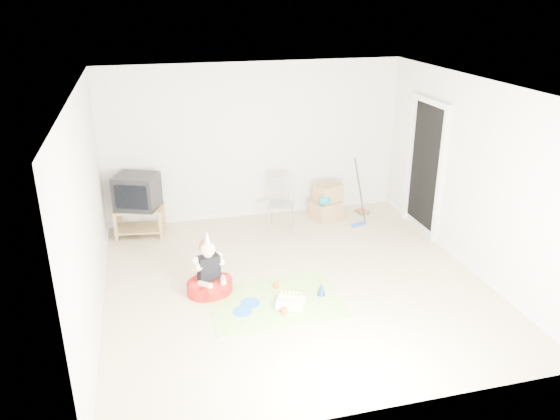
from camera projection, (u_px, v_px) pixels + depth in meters
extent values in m
plane|color=#C9B690|center=(295.00, 282.00, 7.32)|extent=(5.00, 5.00, 0.00)
cube|color=black|center=(426.00, 169.00, 8.58)|extent=(0.02, 0.90, 2.05)
cube|color=olive|center=(139.00, 209.00, 8.57)|extent=(0.81, 0.58, 0.03)
cube|color=olive|center=(141.00, 228.00, 8.69)|extent=(0.81, 0.58, 0.03)
cube|color=olive|center=(116.00, 227.00, 8.43)|extent=(0.06, 0.06, 0.47)
cube|color=olive|center=(161.00, 226.00, 8.49)|extent=(0.06, 0.06, 0.47)
cube|color=olive|center=(120.00, 217.00, 8.81)|extent=(0.06, 0.06, 0.47)
cube|color=olive|center=(164.00, 216.00, 8.87)|extent=(0.06, 0.06, 0.47)
cube|color=black|center=(137.00, 191.00, 8.46)|extent=(0.77, 0.71, 0.54)
cube|color=#98999E|center=(281.00, 205.00, 8.80)|extent=(0.51, 0.50, 0.03)
cylinder|color=#98999E|center=(270.00, 203.00, 8.82)|extent=(0.02, 0.02, 0.88)
cylinder|color=#98999E|center=(292.00, 205.00, 8.77)|extent=(0.02, 0.02, 0.88)
cube|color=#A87F51|center=(326.00, 210.00, 9.30)|extent=(0.57, 0.50, 0.31)
cube|color=#A87F51|center=(328.00, 193.00, 9.23)|extent=(0.51, 0.46, 0.29)
ellipsoid|color=#0B747C|center=(325.00, 201.00, 9.05)|extent=(0.21, 0.15, 0.17)
cube|color=blue|center=(359.00, 225.00, 9.08)|extent=(0.28, 0.18, 0.03)
cylinder|color=black|center=(360.00, 194.00, 8.88)|extent=(0.15, 0.35, 1.05)
cube|color=#287A4E|center=(363.00, 212.00, 9.60)|extent=(0.21, 0.25, 0.03)
cube|color=#A74E23|center=(363.00, 211.00, 9.59)|extent=(0.21, 0.25, 0.02)
cylinder|color=#AF1910|center=(210.00, 287.00, 7.04)|extent=(0.73, 0.73, 0.16)
cube|color=black|center=(209.00, 269.00, 6.95)|extent=(0.30, 0.22, 0.36)
sphere|color=beige|center=(208.00, 249.00, 6.84)|extent=(0.23, 0.23, 0.19)
cone|color=silver|center=(207.00, 237.00, 6.78)|extent=(0.10, 0.10, 0.15)
cube|color=#FF359D|center=(275.00, 301.00, 6.86)|extent=(1.65, 1.20, 0.01)
cube|color=white|center=(291.00, 303.00, 6.73)|extent=(0.42, 0.39, 0.09)
cube|color=green|center=(291.00, 306.00, 6.75)|extent=(0.42, 0.39, 0.01)
cylinder|color=beige|center=(280.00, 299.00, 6.67)|extent=(0.01, 0.01, 0.07)
cylinder|color=beige|center=(284.00, 300.00, 6.66)|extent=(0.01, 0.01, 0.07)
cylinder|color=beige|center=(288.00, 300.00, 6.66)|extent=(0.01, 0.01, 0.07)
cylinder|color=beige|center=(292.00, 300.00, 6.65)|extent=(0.01, 0.01, 0.07)
cylinder|color=beige|center=(296.00, 301.00, 6.64)|extent=(0.01, 0.01, 0.07)
cylinder|color=beige|center=(300.00, 301.00, 6.63)|extent=(0.01, 0.01, 0.07)
cylinder|color=beige|center=(282.00, 295.00, 6.77)|extent=(0.01, 0.01, 0.07)
cylinder|color=beige|center=(286.00, 295.00, 6.76)|extent=(0.01, 0.01, 0.07)
cylinder|color=beige|center=(290.00, 295.00, 6.76)|extent=(0.01, 0.01, 0.07)
cylinder|color=beige|center=(293.00, 296.00, 6.75)|extent=(0.01, 0.01, 0.07)
cylinder|color=beige|center=(297.00, 296.00, 6.74)|extent=(0.01, 0.01, 0.07)
cylinder|color=beige|center=(301.00, 296.00, 6.73)|extent=(0.01, 0.01, 0.07)
cylinder|color=blue|center=(250.00, 303.00, 6.80)|extent=(0.32, 0.32, 0.01)
cylinder|color=blue|center=(243.00, 311.00, 6.63)|extent=(0.30, 0.30, 0.01)
cylinder|color=#D15017|center=(276.00, 285.00, 7.15)|extent=(0.08, 0.08, 0.08)
cylinder|color=#D15017|center=(284.00, 311.00, 6.58)|extent=(0.09, 0.09, 0.08)
cone|color=#173FA2|center=(321.00, 289.00, 6.98)|extent=(0.12, 0.12, 0.17)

